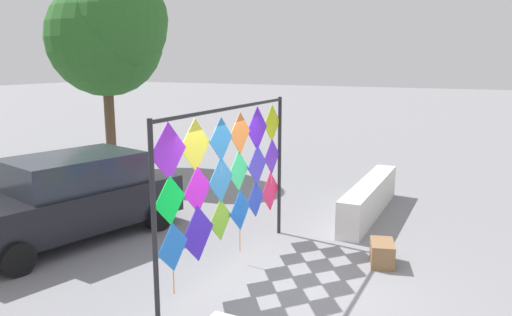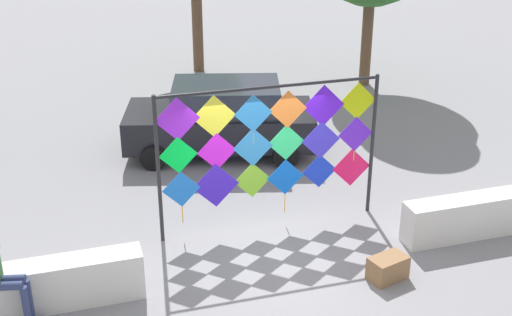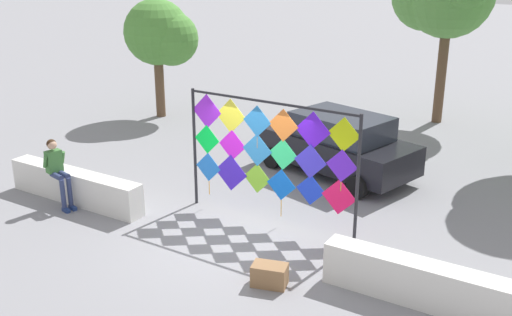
# 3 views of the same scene
# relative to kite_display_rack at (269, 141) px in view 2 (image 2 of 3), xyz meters

# --- Properties ---
(ground) EXTENTS (120.00, 120.00, 0.00)m
(ground) POSITION_rel_kite_display_rack_xyz_m (-0.22, -1.19, -1.72)
(ground) COLOR gray
(plaza_ledge_left) EXTENTS (3.90, 0.48, 0.78)m
(plaza_ledge_left) POSITION_rel_kite_display_rack_xyz_m (-4.51, -1.43, -1.33)
(plaza_ledge_left) COLOR silver
(plaza_ledge_left) RESTS_ON ground
(plaza_ledge_right) EXTENTS (3.90, 0.48, 0.78)m
(plaza_ledge_right) POSITION_rel_kite_display_rack_xyz_m (4.07, -1.43, -1.33)
(plaza_ledge_right) COLOR silver
(plaza_ledge_right) RESTS_ON ground
(kite_display_rack) EXTENTS (4.12, 0.12, 2.79)m
(kite_display_rack) POSITION_rel_kite_display_rack_xyz_m (0.00, 0.00, 0.00)
(kite_display_rack) COLOR #232328
(kite_display_rack) RESTS_ON ground
(seated_vendor) EXTENTS (0.76, 0.55, 1.63)m
(seated_vendor) POSITION_rel_kite_display_rack_xyz_m (-4.60, -1.82, -0.75)
(seated_vendor) COLOR navy
(seated_vendor) RESTS_ON ground
(parked_car) EXTENTS (4.63, 2.90, 1.67)m
(parked_car) POSITION_rel_kite_display_rack_xyz_m (0.01, 3.58, -0.87)
(parked_car) COLOR black
(parked_car) RESTS_ON ground
(cardboard_box_large) EXTENTS (0.71, 0.54, 0.41)m
(cardboard_box_large) POSITION_rel_kite_display_rack_xyz_m (1.34, -2.26, -1.51)
(cardboard_box_large) COLOR olive
(cardboard_box_large) RESTS_ON ground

